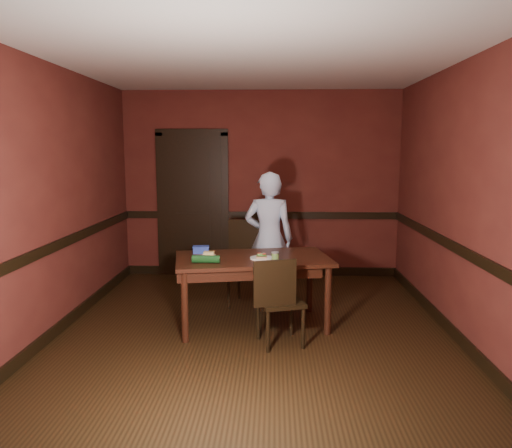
# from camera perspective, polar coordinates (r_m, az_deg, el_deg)

# --- Properties ---
(floor) EXTENTS (4.00, 4.50, 0.01)m
(floor) POSITION_cam_1_polar(r_m,az_deg,el_deg) (5.36, -0.14, -11.73)
(floor) COLOR black
(floor) RESTS_ON ground
(ceiling) EXTENTS (4.00, 4.50, 0.01)m
(ceiling) POSITION_cam_1_polar(r_m,az_deg,el_deg) (5.10, -0.15, 18.04)
(ceiling) COLOR beige
(ceiling) RESTS_ON ground
(wall_back) EXTENTS (4.00, 0.02, 2.70)m
(wall_back) POSITION_cam_1_polar(r_m,az_deg,el_deg) (7.30, 0.56, 4.54)
(wall_back) COLOR #56211A
(wall_back) RESTS_ON ground
(wall_front) EXTENTS (4.00, 0.02, 2.70)m
(wall_front) POSITION_cam_1_polar(r_m,az_deg,el_deg) (2.83, -1.97, -1.76)
(wall_front) COLOR #56211A
(wall_front) RESTS_ON ground
(wall_left) EXTENTS (0.02, 4.50, 2.70)m
(wall_left) POSITION_cam_1_polar(r_m,az_deg,el_deg) (5.51, -21.43, 2.66)
(wall_left) COLOR #56211A
(wall_left) RESTS_ON ground
(wall_right) EXTENTS (0.02, 4.50, 2.70)m
(wall_right) POSITION_cam_1_polar(r_m,az_deg,el_deg) (5.36, 21.75, 2.50)
(wall_right) COLOR #56211A
(wall_right) RESTS_ON ground
(dado_back) EXTENTS (4.00, 0.03, 0.10)m
(dado_back) POSITION_cam_1_polar(r_m,az_deg,el_deg) (7.33, 0.55, 1.02)
(dado_back) COLOR black
(dado_back) RESTS_ON ground
(dado_left) EXTENTS (0.03, 4.50, 0.10)m
(dado_left) POSITION_cam_1_polar(r_m,az_deg,el_deg) (5.56, -21.04, -1.95)
(dado_left) COLOR black
(dado_left) RESTS_ON ground
(dado_right) EXTENTS (0.03, 4.50, 0.10)m
(dado_right) POSITION_cam_1_polar(r_m,az_deg,el_deg) (5.42, 21.34, -2.23)
(dado_right) COLOR black
(dado_right) RESTS_ON ground
(baseboard_back) EXTENTS (4.00, 0.03, 0.12)m
(baseboard_back) POSITION_cam_1_polar(r_m,az_deg,el_deg) (7.48, 0.54, -5.37)
(baseboard_back) COLOR black
(baseboard_back) RESTS_ON ground
(baseboard_left) EXTENTS (0.03, 4.50, 0.12)m
(baseboard_left) POSITION_cam_1_polar(r_m,az_deg,el_deg) (5.77, -20.59, -10.18)
(baseboard_left) COLOR black
(baseboard_left) RESTS_ON ground
(baseboard_right) EXTENTS (0.03, 4.50, 0.12)m
(baseboard_right) POSITION_cam_1_polar(r_m,az_deg,el_deg) (5.63, 20.87, -10.67)
(baseboard_right) COLOR black
(baseboard_right) RESTS_ON ground
(door) EXTENTS (1.05, 0.07, 2.20)m
(door) POSITION_cam_1_polar(r_m,az_deg,el_deg) (7.38, -7.24, 2.50)
(door) COLOR black
(door) RESTS_ON ground
(dining_table) EXTENTS (1.72, 1.17, 0.74)m
(dining_table) POSITION_cam_1_polar(r_m,az_deg,el_deg) (5.31, -0.38, -7.72)
(dining_table) COLOR black
(dining_table) RESTS_ON floor
(chair_far) EXTENTS (0.56, 0.56, 1.01)m
(chair_far) POSITION_cam_1_polar(r_m,az_deg,el_deg) (5.96, -0.67, -4.59)
(chair_far) COLOR black
(chair_far) RESTS_ON floor
(chair_near) EXTENTS (0.50, 0.50, 0.86)m
(chair_near) POSITION_cam_1_polar(r_m,az_deg,el_deg) (4.81, 2.80, -8.70)
(chair_near) COLOR black
(chair_near) RESTS_ON floor
(person) EXTENTS (0.60, 0.41, 1.60)m
(person) POSITION_cam_1_polar(r_m,az_deg,el_deg) (5.97, 1.48, -1.69)
(person) COLOR silver
(person) RESTS_ON floor
(sandwich_plate) EXTENTS (0.24, 0.24, 0.06)m
(sandwich_plate) POSITION_cam_1_polar(r_m,az_deg,el_deg) (5.13, 0.63, -3.82)
(sandwich_plate) COLOR white
(sandwich_plate) RESTS_ON dining_table
(sauce_jar) EXTENTS (0.08, 0.08, 0.09)m
(sauce_jar) POSITION_cam_1_polar(r_m,az_deg,el_deg) (5.03, 2.21, -3.72)
(sauce_jar) COLOR #65913F
(sauce_jar) RESTS_ON dining_table
(cheese_saucer) EXTENTS (0.15, 0.15, 0.05)m
(cheese_saucer) POSITION_cam_1_polar(r_m,az_deg,el_deg) (5.29, -5.39, -3.45)
(cheese_saucer) COLOR white
(cheese_saucer) RESTS_ON dining_table
(food_tub) EXTENTS (0.19, 0.14, 0.07)m
(food_tub) POSITION_cam_1_polar(r_m,az_deg,el_deg) (5.45, -6.31, -2.91)
(food_tub) COLOR #2C45B0
(food_tub) RESTS_ON dining_table
(wrapped_veg) EXTENTS (0.28, 0.08, 0.08)m
(wrapped_veg) POSITION_cam_1_polar(r_m,az_deg,el_deg) (4.96, -5.72, -4.02)
(wrapped_veg) COLOR #123C16
(wrapped_veg) RESTS_ON dining_table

